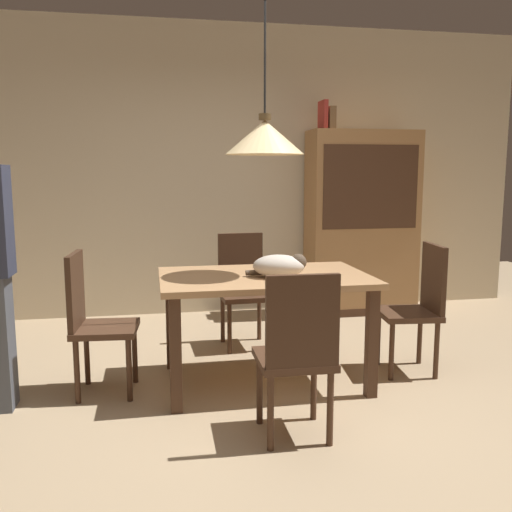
{
  "coord_description": "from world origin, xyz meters",
  "views": [
    {
      "loc": [
        -0.71,
        -3.04,
        1.43
      ],
      "look_at": [
        0.01,
        0.77,
        0.85
      ],
      "focal_mm": 38.95,
      "sensor_mm": 36.0,
      "label": 1
    }
  ],
  "objects_px": {
    "pendant_lamp": "(265,137)",
    "hutch_bookcase": "(361,226)",
    "book_red_tall": "(323,115)",
    "chair_near_front": "(297,349)",
    "cat_sleeping": "(280,266)",
    "chair_right_side": "(419,302)",
    "chair_far_back": "(243,284)",
    "book_brown_thick": "(329,119)",
    "dining_table": "(264,290)",
    "chair_left_side": "(93,317)"
  },
  "relations": [
    {
      "from": "hutch_bookcase",
      "to": "book_red_tall",
      "type": "height_order",
      "value": "book_red_tall"
    },
    {
      "from": "book_brown_thick",
      "to": "chair_left_side",
      "type": "bearing_deg",
      "value": -140.74
    },
    {
      "from": "chair_far_back",
      "to": "hutch_bookcase",
      "type": "height_order",
      "value": "hutch_bookcase"
    },
    {
      "from": "dining_table",
      "to": "pendant_lamp",
      "type": "distance_m",
      "value": 1.01
    },
    {
      "from": "cat_sleeping",
      "to": "book_brown_thick",
      "type": "xyz_separation_m",
      "value": [
        0.92,
        1.85,
        1.13
      ]
    },
    {
      "from": "dining_table",
      "to": "hutch_bookcase",
      "type": "relative_size",
      "value": 0.76
    },
    {
      "from": "hutch_bookcase",
      "to": "chair_near_front",
      "type": "bearing_deg",
      "value": -117.56
    },
    {
      "from": "chair_far_back",
      "to": "pendant_lamp",
      "type": "distance_m",
      "value": 1.45
    },
    {
      "from": "dining_table",
      "to": "hutch_bookcase",
      "type": "xyz_separation_m",
      "value": [
        1.37,
        1.75,
        0.24
      ]
    },
    {
      "from": "chair_far_back",
      "to": "chair_near_front",
      "type": "height_order",
      "value": "same"
    },
    {
      "from": "pendant_lamp",
      "to": "hutch_bookcase",
      "type": "height_order",
      "value": "pendant_lamp"
    },
    {
      "from": "chair_right_side",
      "to": "book_brown_thick",
      "type": "distance_m",
      "value": 2.28
    },
    {
      "from": "chair_near_front",
      "to": "cat_sleeping",
      "type": "relative_size",
      "value": 2.32
    },
    {
      "from": "dining_table",
      "to": "book_red_tall",
      "type": "bearing_deg",
      "value": 61.77
    },
    {
      "from": "chair_near_front",
      "to": "cat_sleeping",
      "type": "height_order",
      "value": "chair_near_front"
    },
    {
      "from": "chair_left_side",
      "to": "book_brown_thick",
      "type": "height_order",
      "value": "book_brown_thick"
    },
    {
      "from": "dining_table",
      "to": "chair_near_front",
      "type": "xyz_separation_m",
      "value": [
        -0.0,
        -0.88,
        -0.14
      ]
    },
    {
      "from": "chair_left_side",
      "to": "cat_sleeping",
      "type": "height_order",
      "value": "chair_left_side"
    },
    {
      "from": "cat_sleeping",
      "to": "chair_right_side",
      "type": "bearing_deg",
      "value": 5.09
    },
    {
      "from": "hutch_bookcase",
      "to": "chair_far_back",
      "type": "bearing_deg",
      "value": -147.59
    },
    {
      "from": "cat_sleeping",
      "to": "pendant_lamp",
      "type": "distance_m",
      "value": 0.85
    },
    {
      "from": "pendant_lamp",
      "to": "book_brown_thick",
      "type": "distance_m",
      "value": 2.04
    },
    {
      "from": "book_red_tall",
      "to": "book_brown_thick",
      "type": "xyz_separation_m",
      "value": [
        0.07,
        0.0,
        -0.03
      ]
    },
    {
      "from": "chair_near_front",
      "to": "book_brown_thick",
      "type": "distance_m",
      "value": 3.17
    },
    {
      "from": "dining_table",
      "to": "chair_far_back",
      "type": "height_order",
      "value": "chair_far_back"
    },
    {
      "from": "cat_sleeping",
      "to": "book_brown_thick",
      "type": "height_order",
      "value": "book_brown_thick"
    },
    {
      "from": "dining_table",
      "to": "chair_near_front",
      "type": "height_order",
      "value": "chair_near_front"
    },
    {
      "from": "chair_right_side",
      "to": "cat_sleeping",
      "type": "relative_size",
      "value": 2.32
    },
    {
      "from": "cat_sleeping",
      "to": "book_red_tall",
      "type": "bearing_deg",
      "value": 65.24
    },
    {
      "from": "hutch_bookcase",
      "to": "book_brown_thick",
      "type": "distance_m",
      "value": 1.13
    },
    {
      "from": "pendant_lamp",
      "to": "book_red_tall",
      "type": "bearing_deg",
      "value": 61.77
    },
    {
      "from": "chair_right_side",
      "to": "hutch_bookcase",
      "type": "distance_m",
      "value": 1.82
    },
    {
      "from": "dining_table",
      "to": "chair_left_side",
      "type": "height_order",
      "value": "chair_left_side"
    },
    {
      "from": "dining_table",
      "to": "chair_far_back",
      "type": "bearing_deg",
      "value": 90.22
    },
    {
      "from": "chair_near_front",
      "to": "book_red_tall",
      "type": "height_order",
      "value": "book_red_tall"
    },
    {
      "from": "pendant_lamp",
      "to": "hutch_bookcase",
      "type": "relative_size",
      "value": 0.7
    },
    {
      "from": "chair_right_side",
      "to": "hutch_bookcase",
      "type": "relative_size",
      "value": 0.5
    },
    {
      "from": "pendant_lamp",
      "to": "book_brown_thick",
      "type": "height_order",
      "value": "pendant_lamp"
    },
    {
      "from": "cat_sleeping",
      "to": "dining_table",
      "type": "bearing_deg",
      "value": 130.14
    },
    {
      "from": "chair_far_back",
      "to": "hutch_bookcase",
      "type": "bearing_deg",
      "value": 32.41
    },
    {
      "from": "chair_far_back",
      "to": "book_red_tall",
      "type": "distance_m",
      "value": 1.96
    },
    {
      "from": "pendant_lamp",
      "to": "hutch_bookcase",
      "type": "distance_m",
      "value": 2.35
    },
    {
      "from": "dining_table",
      "to": "chair_far_back",
      "type": "distance_m",
      "value": 0.89
    },
    {
      "from": "chair_far_back",
      "to": "book_red_tall",
      "type": "relative_size",
      "value": 3.32
    },
    {
      "from": "dining_table",
      "to": "cat_sleeping",
      "type": "relative_size",
      "value": 3.49
    },
    {
      "from": "chair_right_side",
      "to": "book_brown_thick",
      "type": "height_order",
      "value": "book_brown_thick"
    },
    {
      "from": "pendant_lamp",
      "to": "book_brown_thick",
      "type": "relative_size",
      "value": 5.42
    },
    {
      "from": "chair_left_side",
      "to": "pendant_lamp",
      "type": "distance_m",
      "value": 1.61
    },
    {
      "from": "chair_far_back",
      "to": "chair_near_front",
      "type": "bearing_deg",
      "value": -89.93
    },
    {
      "from": "dining_table",
      "to": "hutch_bookcase",
      "type": "height_order",
      "value": "hutch_bookcase"
    }
  ]
}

